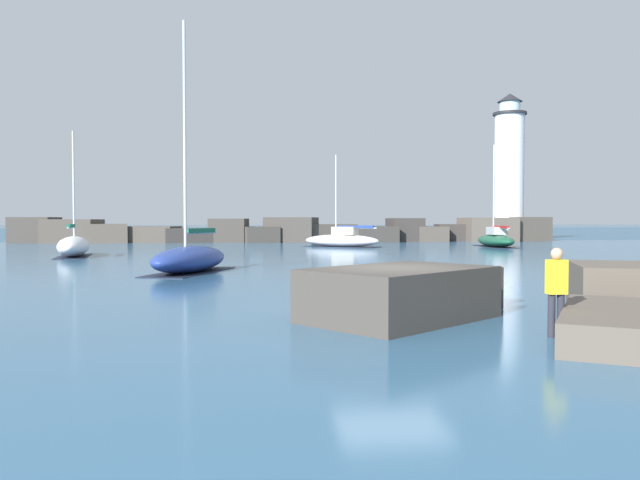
{
  "coord_description": "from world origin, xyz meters",
  "views": [
    {
      "loc": [
        -3.15,
        -13.71,
        2.22
      ],
      "look_at": [
        0.74,
        21.26,
        1.11
      ],
      "focal_mm": 35.0,
      "sensor_mm": 36.0,
      "label": 1
    }
  ],
  "objects_px": {
    "sailboat_moored_0": "(342,240)",
    "sailboat_moored_1": "(190,258)",
    "lighthouse": "(509,176)",
    "sailboat_moored_2": "(73,246)",
    "person_on_rocks": "(556,287)",
    "sailboat_moored_4": "(496,240)"
  },
  "relations": [
    {
      "from": "lighthouse",
      "to": "sailboat_moored_2",
      "type": "bearing_deg",
      "value": -146.85
    },
    {
      "from": "sailboat_moored_1",
      "to": "person_on_rocks",
      "type": "height_order",
      "value": "sailboat_moored_1"
    },
    {
      "from": "lighthouse",
      "to": "sailboat_moored_0",
      "type": "distance_m",
      "value": 25.02
    },
    {
      "from": "sailboat_moored_0",
      "to": "sailboat_moored_1",
      "type": "distance_m",
      "value": 26.48
    },
    {
      "from": "sailboat_moored_1",
      "to": "sailboat_moored_2",
      "type": "bearing_deg",
      "value": 123.2
    },
    {
      "from": "person_on_rocks",
      "to": "sailboat_moored_4",
      "type": "bearing_deg",
      "value": 69.43
    },
    {
      "from": "sailboat_moored_0",
      "to": "sailboat_moored_2",
      "type": "height_order",
      "value": "sailboat_moored_2"
    },
    {
      "from": "person_on_rocks",
      "to": "sailboat_moored_1",
      "type": "bearing_deg",
      "value": 117.83
    },
    {
      "from": "sailboat_moored_1",
      "to": "person_on_rocks",
      "type": "relative_size",
      "value": 6.17
    },
    {
      "from": "lighthouse",
      "to": "sailboat_moored_0",
      "type": "relative_size",
      "value": 2.06
    },
    {
      "from": "lighthouse",
      "to": "person_on_rocks",
      "type": "xyz_separation_m",
      "value": [
        -22.02,
        -53.55,
        -6.04
      ]
    },
    {
      "from": "sailboat_moored_1",
      "to": "sailboat_moored_2",
      "type": "height_order",
      "value": "sailboat_moored_1"
    },
    {
      "from": "sailboat_moored_2",
      "to": "person_on_rocks",
      "type": "bearing_deg",
      "value": -59.72
    },
    {
      "from": "sailboat_moored_0",
      "to": "sailboat_moored_2",
      "type": "bearing_deg",
      "value": -147.07
    },
    {
      "from": "sailboat_moored_2",
      "to": "person_on_rocks",
      "type": "relative_size",
      "value": 4.54
    },
    {
      "from": "sailboat_moored_2",
      "to": "sailboat_moored_4",
      "type": "bearing_deg",
      "value": 18.73
    },
    {
      "from": "person_on_rocks",
      "to": "sailboat_moored_2",
      "type": "bearing_deg",
      "value": 120.28
    },
    {
      "from": "sailboat_moored_2",
      "to": "person_on_rocks",
      "type": "xyz_separation_m",
      "value": [
        16.56,
        -28.36,
        0.3
      ]
    },
    {
      "from": "sailboat_moored_0",
      "to": "person_on_rocks",
      "type": "relative_size",
      "value": 4.52
    },
    {
      "from": "sailboat_moored_0",
      "to": "sailboat_moored_2",
      "type": "distance_m",
      "value": 21.88
    },
    {
      "from": "sailboat_moored_0",
      "to": "sailboat_moored_1",
      "type": "height_order",
      "value": "sailboat_moored_1"
    },
    {
      "from": "sailboat_moored_2",
      "to": "person_on_rocks",
      "type": "distance_m",
      "value": 32.84
    }
  ]
}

